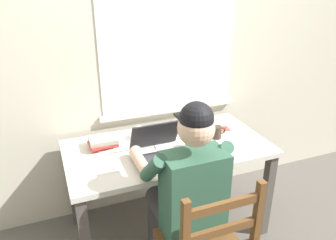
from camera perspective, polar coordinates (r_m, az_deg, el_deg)
ground_plane at (r=2.69m, az=-0.03°, el=-17.77°), size 8.00×8.00×0.00m
back_wall at (r=2.48m, az=-3.77°, el=12.39°), size 6.00×0.08×2.60m
desk at (r=2.33m, az=-0.03°, el=-6.52°), size 1.38×0.72×0.70m
seated_person at (r=1.94m, az=3.06°, el=-11.38°), size 0.50×0.60×1.23m
laptop at (r=2.13m, az=-1.33°, el=-5.20°), size 0.33×0.33×0.21m
computer_mouse at (r=2.16m, az=5.76°, el=-5.91°), size 0.06×0.10×0.03m
coffee_mug_white at (r=2.37m, az=-4.63°, el=-2.32°), size 0.11×0.08×0.09m
coffee_mug_dark at (r=2.44m, az=0.88°, el=-1.43°), size 0.11×0.07×0.09m
coffee_mug_spare at (r=2.41m, az=8.36°, el=-2.07°), size 0.11×0.07×0.09m
book_stack_main at (r=2.29m, az=-11.05°, el=-3.78°), size 0.20×0.16×0.07m
paper_pile_near_laptop at (r=2.32m, az=-9.99°, el=-4.39°), size 0.25×0.23×0.01m
paper_pile_back_corner at (r=2.37m, az=-0.24°, el=-3.33°), size 0.24×0.20×0.01m
landscape_photo_print at (r=2.56m, az=9.06°, el=-1.53°), size 0.14×0.11×0.00m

